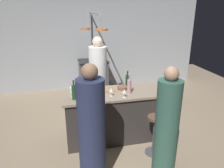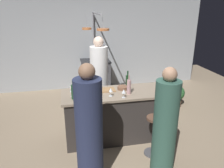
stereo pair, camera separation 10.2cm
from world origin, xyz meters
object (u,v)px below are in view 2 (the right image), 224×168
(mixing_bowl_steel, at_px, (92,93))
(wine_bottle_red, at_px, (128,81))
(wine_bottle_dark, at_px, (86,85))
(potted_plant, at_px, (177,94))
(chef, at_px, (99,81))
(wine_glass_near_left_guest, at_px, (72,90))
(bar_stool_right, at_px, (154,134))
(wine_glass_by_chef, at_px, (124,92))
(wine_glass_near_right_guest, at_px, (111,90))
(mixing_bowl_wooden, at_px, (122,88))
(stove_range, at_px, (96,76))
(mixing_bowl_ceramic, at_px, (75,89))
(guest_left, at_px, (89,131))
(wine_bottle_white, at_px, (87,84))
(cutting_board, at_px, (106,90))
(guest_right, at_px, (165,126))
(bar_stool_left, at_px, (89,142))
(wine_bottle_green, at_px, (73,92))
(wine_bottle_rose, at_px, (129,87))
(pepper_mill, at_px, (95,93))

(mixing_bowl_steel, bearing_deg, wine_bottle_red, 21.44)
(wine_bottle_dark, height_order, wine_bottle_red, wine_bottle_dark)
(potted_plant, bearing_deg, chef, -176.65)
(chef, relative_size, wine_glass_near_left_guest, 11.97)
(chef, height_order, mixing_bowl_steel, chef)
(bar_stool_right, bearing_deg, wine_glass_by_chef, 139.72)
(wine_glass_near_right_guest, relative_size, mixing_bowl_wooden, 0.80)
(stove_range, height_order, wine_bottle_red, wine_bottle_red)
(potted_plant, xyz_separation_m, mixing_bowl_ceramic, (-2.43, -0.81, 0.64))
(potted_plant, distance_m, wine_glass_by_chef, 2.23)
(guest_left, bearing_deg, wine_bottle_white, 85.66)
(cutting_board, height_order, wine_glass_by_chef, wine_glass_by_chef)
(guest_right, relative_size, bar_stool_left, 2.35)
(wine_glass_near_right_guest, distance_m, mixing_bowl_ceramic, 0.68)
(guest_right, relative_size, wine_bottle_green, 4.94)
(wine_bottle_dark, distance_m, wine_bottle_rose, 0.74)
(stove_range, bearing_deg, cutting_board, -92.83)
(bar_stool_left, bearing_deg, wine_bottle_green, 111.16)
(chef, bearing_deg, pepper_mill, -102.03)
(stove_range, relative_size, mixing_bowl_ceramic, 4.53)
(wine_bottle_rose, xyz_separation_m, wine_glass_near_right_guest, (-0.32, -0.05, -0.02))
(wine_bottle_green, distance_m, wine_bottle_white, 0.44)
(wine_bottle_white, bearing_deg, wine_glass_near_right_guest, -45.78)
(guest_right, xyz_separation_m, mixing_bowl_ceramic, (-1.16, 1.21, 0.20))
(guest_right, distance_m, mixing_bowl_ceramic, 1.69)
(cutting_board, xyz_separation_m, mixing_bowl_steel, (-0.27, -0.15, 0.02))
(wine_glass_by_chef, bearing_deg, chef, 101.09)
(cutting_board, distance_m, wine_bottle_green, 0.65)
(wine_bottle_dark, bearing_deg, wine_glass_near_left_guest, -150.86)
(wine_bottle_rose, relative_size, wine_glass_by_chef, 2.26)
(stove_range, relative_size, wine_bottle_red, 2.99)
(guest_right, relative_size, wine_bottle_rose, 4.84)
(mixing_bowl_steel, bearing_deg, wine_bottle_rose, -6.89)
(stove_range, bearing_deg, pepper_mill, -97.70)
(wine_bottle_red, bearing_deg, wine_glass_by_chef, -112.18)
(chef, distance_m, mixing_bowl_ceramic, 0.89)
(stove_range, height_order, wine_glass_near_right_guest, wine_glass_near_right_guest)
(guest_right, bearing_deg, potted_plant, 57.93)
(bar_stool_left, relative_size, wine_glass_near_left_guest, 4.66)
(wine_bottle_rose, bearing_deg, bar_stool_left, -145.98)
(potted_plant, height_order, mixing_bowl_ceramic, mixing_bowl_ceramic)
(stove_range, height_order, bar_stool_right, stove_range)
(potted_plant, height_order, wine_bottle_green, wine_bottle_green)
(chef, relative_size, wine_glass_by_chef, 11.97)
(stove_range, bearing_deg, wine_glass_near_right_guest, -91.89)
(bar_stool_left, distance_m, pepper_mill, 0.76)
(wine_bottle_white, relative_size, mixing_bowl_steel, 1.52)
(bar_stool_right, bearing_deg, chef, 112.99)
(bar_stool_right, xyz_separation_m, wine_glass_near_right_guest, (-0.61, 0.46, 0.63))
(wine_glass_by_chef, bearing_deg, wine_bottle_white, 139.42)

